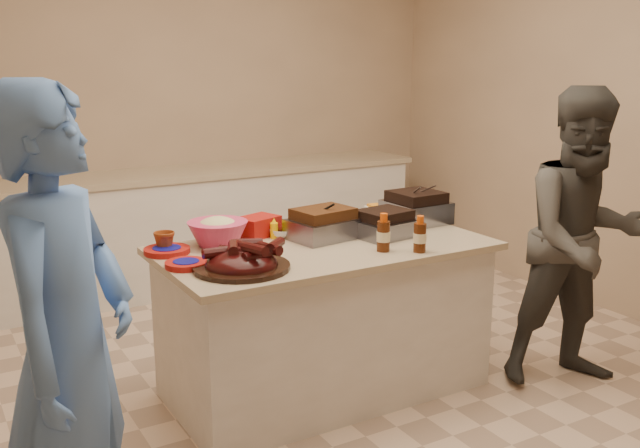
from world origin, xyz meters
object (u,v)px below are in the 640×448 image
bbq_bottle_b (419,252)px  plastic_cup (165,251)px  coleslaw_bowl (218,245)px  guest_gray (571,379)px  mustard_bottle (274,238)px  bbq_bottle_a (383,251)px  roasting_pan (416,222)px  rib_platter (242,269)px  island (325,388)px

bbq_bottle_b → plastic_cup: 1.26m
plastic_cup → bbq_bottle_b: bearing=-30.9°
coleslaw_bowl → guest_gray: bearing=-26.7°
mustard_bottle → guest_gray: (1.40, -0.84, -0.80)m
bbq_bottle_a → mustard_bottle: (-0.35, 0.50, 0.00)m
bbq_bottle_a → mustard_bottle: 0.61m
bbq_bottle_a → bbq_bottle_b: bbq_bottle_a is taller
bbq_bottle_a → plastic_cup: bearing=149.8°
coleslaw_bowl → mustard_bottle: 0.31m
mustard_bottle → plastic_cup: (-0.58, 0.05, 0.00)m
roasting_pan → bbq_bottle_b: bbq_bottle_b is taller
mustard_bottle → plastic_cup: bearing=175.3°
rib_platter → bbq_bottle_a: size_ratio=2.32×
rib_platter → roasting_pan: (1.26, 0.35, 0.00)m
mustard_bottle → plastic_cup: size_ratio=1.08×
island → roasting_pan: size_ratio=5.39×
coleslaw_bowl → plastic_cup: coleslaw_bowl is taller
bbq_bottle_a → mustard_bottle: bbq_bottle_a is taller
rib_platter → coleslaw_bowl: 0.46m
bbq_bottle_a → mustard_bottle: bearing=125.5°
bbq_bottle_b → plastic_cup: bbq_bottle_b is taller
plastic_cup → mustard_bottle: bearing=-4.7°
island → plastic_cup: plastic_cup is taller
rib_platter → guest_gray: size_ratio=0.28×
roasting_pan → rib_platter: bearing=-166.5°
guest_gray → bbq_bottle_b: bearing=-175.6°
roasting_pan → bbq_bottle_b: (-0.38, -0.52, 0.00)m
plastic_cup → rib_platter: bearing=-67.1°
bbq_bottle_a → plastic_cup: (-0.94, 0.54, 0.00)m
coleslaw_bowl → bbq_bottle_a: coleslaw_bowl is taller
plastic_cup → guest_gray: (1.98, -0.89, -0.80)m
roasting_pan → bbq_bottle_a: bbq_bottle_a is taller
coleslaw_bowl → island: bearing=-30.1°
bbq_bottle_a → plastic_cup: 1.08m
bbq_bottle_a → roasting_pan: bearing=38.5°
roasting_pan → coleslaw_bowl: (-1.19, 0.10, 0.00)m
rib_platter → plastic_cup: bearing=112.9°
island → roasting_pan: 1.08m
bbq_bottle_a → plastic_cup: bbq_bottle_a is taller
rib_platter → coleslaw_bowl: bearing=81.0°
bbq_bottle_a → rib_platter: bearing=174.7°
rib_platter → roasting_pan: bearing=15.5°
bbq_bottle_a → coleslaw_bowl: bearing=141.9°
rib_platter → mustard_bottle: rib_platter is taller
plastic_cup → coleslaw_bowl: bearing=-5.2°
roasting_pan → guest_gray: bearing=-57.2°
rib_platter → roasting_pan: size_ratio=1.42×
roasting_pan → plastic_cup: roasting_pan is taller
island → bbq_bottle_a: bbq_bottle_a is taller
mustard_bottle → guest_gray: mustard_bottle is taller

